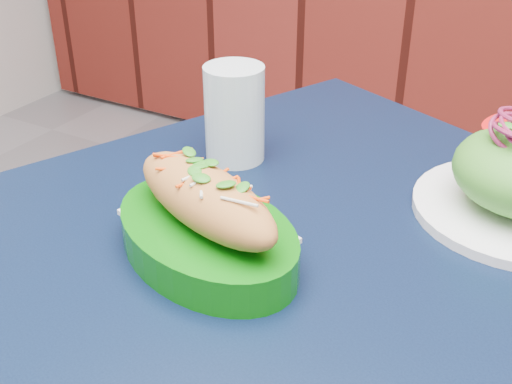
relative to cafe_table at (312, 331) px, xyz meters
The scene contains 3 objects.
cafe_table is the anchor object (origin of this frame).
banh_mi_basket 0.17m from the cafe_table, 160.33° to the right, with size 0.27×0.22×0.11m.
water_glass 0.30m from the cafe_table, 139.80° to the left, with size 0.08×0.08×0.13m, color silver.
Camera 1 is at (-0.17, 0.88, 1.14)m, focal length 45.00 mm.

